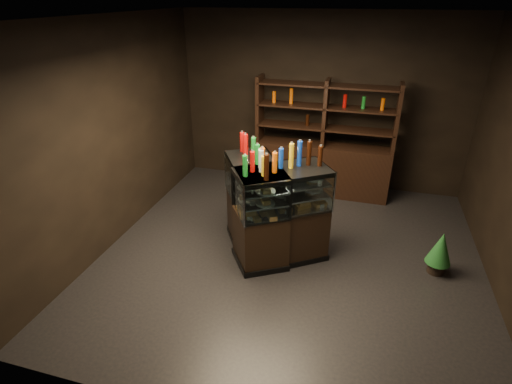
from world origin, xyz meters
TOP-DOWN VIEW (x-y plane):
  - ground at (0.00, 0.00)m, footprint 5.00×5.00m
  - room_shell at (0.00, 0.00)m, footprint 5.02×5.02m
  - display_case at (-0.31, -0.04)m, footprint 1.57×1.33m
  - food_display at (-0.31, -0.04)m, footprint 1.23×1.04m
  - bottles_top at (-0.31, -0.03)m, footprint 1.06×0.90m
  - potted_conifer at (1.87, 0.14)m, footprint 0.31×0.31m
  - back_shelving at (0.13, 2.05)m, footprint 2.31×0.44m

SIDE VIEW (x-z plane):
  - ground at x=0.00m, z-range 0.00..0.00m
  - potted_conifer at x=1.87m, z-range 0.05..0.71m
  - display_case at x=-0.31m, z-range -0.21..1.09m
  - back_shelving at x=0.13m, z-range -0.39..1.61m
  - food_display at x=-0.31m, z-range 0.77..1.18m
  - bottles_top at x=-0.31m, z-range 1.28..1.58m
  - room_shell at x=0.00m, z-range 0.44..3.45m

